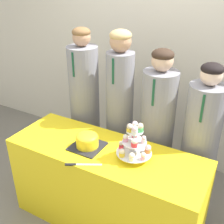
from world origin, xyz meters
TOP-DOWN VIEW (x-y plane):
  - wall_back at (0.00, 1.52)m, footprint 9.00×0.06m
  - table at (0.00, 0.28)m, footprint 1.59×0.56m
  - round_cake at (-0.15, 0.25)m, footprint 0.25×0.25m
  - cake_knife at (-0.08, 0.02)m, footprint 0.24×0.14m
  - cupcake_stand at (0.24, 0.30)m, footprint 0.26×0.26m
  - student_0 at (-0.53, 0.77)m, footprint 0.29×0.29m
  - student_1 at (-0.14, 0.77)m, footprint 0.25×0.25m
  - student_2 at (0.23, 0.77)m, footprint 0.29×0.30m
  - student_3 at (0.61, 0.77)m, footprint 0.30×0.30m

SIDE VIEW (x-z plane):
  - table at x=0.00m, z-range 0.00..0.76m
  - student_3 at x=0.61m, z-range -0.04..1.38m
  - student_2 at x=0.23m, z-range -0.04..1.44m
  - student_0 at x=-0.53m, z-range -0.04..1.53m
  - cake_knife at x=-0.08m, z-range 0.75..0.76m
  - student_1 at x=-0.14m, z-range -0.01..1.57m
  - round_cake at x=-0.15m, z-range 0.76..0.88m
  - cupcake_stand at x=0.24m, z-range 0.75..1.04m
  - wall_back at x=0.00m, z-range 0.00..2.70m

